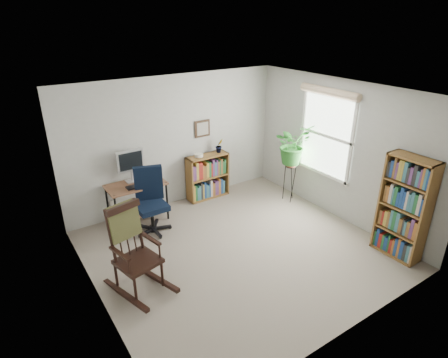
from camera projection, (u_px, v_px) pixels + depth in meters
floor at (238, 250)px, 5.78m from camera, size 4.20×4.00×0.00m
ceiling at (241, 94)px, 4.81m from camera, size 4.20×4.00×0.00m
wall_back at (175, 142)px, 6.81m from camera, size 4.20×0.00×2.40m
wall_front at (356, 246)px, 3.78m from camera, size 4.20×0.00×2.40m
wall_left at (89, 221)px, 4.23m from camera, size 0.00×4.00×2.40m
wall_right at (340, 151)px, 6.36m from camera, size 0.00×4.00×2.40m
window at (326, 136)px, 6.49m from camera, size 0.12×1.20×1.50m
desk at (138, 203)px, 6.46m from camera, size 0.98×0.54×0.71m
monitor at (131, 166)px, 6.31m from camera, size 0.46×0.16×0.56m
keyboard at (138, 186)px, 6.22m from camera, size 0.40×0.15×0.02m
office_chair at (151, 202)px, 6.06m from camera, size 0.76×0.76×1.10m
rocking_chair at (137, 251)px, 4.73m from camera, size 0.84×1.15×1.20m
low_bookshelf at (208, 176)px, 7.27m from camera, size 0.83×0.28×0.88m
tall_bookshelf at (404, 208)px, 5.38m from camera, size 0.29×0.68×1.56m
plant_stand at (290, 180)px, 7.15m from camera, size 0.25×0.25×0.83m
spider_plant at (294, 125)px, 6.71m from camera, size 1.69×1.88×1.46m
potted_plant_small at (219, 150)px, 7.22m from camera, size 0.13×0.24×0.11m
framed_picture at (203, 129)px, 7.01m from camera, size 0.32×0.04×0.32m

